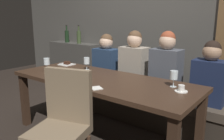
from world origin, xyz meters
TOP-DOWN VIEW (x-y plane):
  - ground at (0.00, 0.00)m, footprint 9.00×9.00m
  - back_wall_tiled at (0.00, 1.22)m, footprint 6.00×0.12m
  - back_counter at (-1.55, 1.04)m, footprint 1.10×0.28m
  - dining_table at (0.00, 0.00)m, footprint 2.20×0.84m
  - banquette_bench at (0.00, 0.70)m, footprint 2.50×0.44m
  - chair_near_side at (0.18, -0.72)m, footprint 0.55×0.55m
  - diner_redhead at (-0.50, 0.71)m, footprint 0.36×0.24m
  - diner_bearded at (0.00, 0.69)m, footprint 0.36×0.24m
  - diner_far_end at (0.47, 0.68)m, footprint 0.36×0.24m
  - diner_near_end at (0.98, 0.73)m, footprint 0.36×0.24m
  - wine_bottle_dark_red at (-1.71, 1.02)m, footprint 0.08×0.08m
  - wine_bottle_pale_label at (-1.40, 1.02)m, footprint 0.08×0.08m
  - wine_glass_near_left at (-0.80, -0.13)m, footprint 0.08×0.08m
  - wine_glass_near_right at (0.78, 0.19)m, footprint 0.08×0.08m
  - wine_glass_center_front at (-0.43, 0.22)m, footprint 0.08×0.08m
  - espresso_cup at (0.90, 0.09)m, footprint 0.12×0.12m
  - dessert_plate at (-0.89, 0.27)m, footprint 0.19×0.19m
  - fork_on_table at (-1.03, 0.31)m, footprint 0.06×0.17m
  - folded_napkin at (0.21, -0.32)m, footprint 0.14×0.14m

SIDE VIEW (x-z plane):
  - ground at x=0.00m, z-range 0.00..0.00m
  - banquette_bench at x=0.00m, z-range 0.00..0.45m
  - back_counter at x=-1.55m, z-range 0.00..0.95m
  - chair_near_side at x=0.18m, z-range 0.07..1.05m
  - dining_table at x=0.00m, z-range 0.28..1.02m
  - fork_on_table at x=-1.03m, z-range 0.74..0.75m
  - folded_napkin at x=0.21m, z-range 0.74..0.75m
  - dessert_plate at x=-0.89m, z-range 0.73..0.78m
  - espresso_cup at x=0.90m, z-range 0.73..0.80m
  - diner_near_end at x=0.98m, z-range 0.43..1.15m
  - diner_redhead at x=-0.50m, z-range 0.43..1.16m
  - diner_bearded at x=0.00m, z-range 0.43..1.22m
  - diner_far_end at x=0.47m, z-range 0.43..1.24m
  - wine_glass_near_left at x=-0.80m, z-range 0.77..0.93m
  - wine_glass_near_right at x=0.78m, z-range 0.77..0.94m
  - wine_glass_center_front at x=-0.43m, z-range 0.77..0.94m
  - wine_bottle_dark_red at x=-1.71m, z-range 0.91..1.23m
  - wine_bottle_pale_label at x=-1.40m, z-range 0.91..1.23m
  - back_wall_tiled at x=0.00m, z-range 0.00..3.00m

